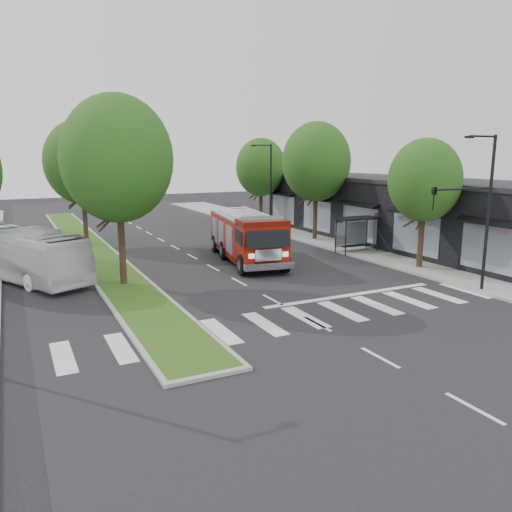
# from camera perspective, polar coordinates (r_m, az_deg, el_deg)

# --- Properties ---
(ground) EXTENTS (140.00, 140.00, 0.00)m
(ground) POSITION_cam_1_polar(r_m,az_deg,el_deg) (24.67, 1.91, -5.04)
(ground) COLOR black
(ground) RESTS_ON ground
(sidewalk_right) EXTENTS (5.00, 80.00, 0.15)m
(sidewalk_right) POSITION_cam_1_polar(r_m,az_deg,el_deg) (39.51, 11.08, 1.12)
(sidewalk_right) COLOR gray
(sidewalk_right) RESTS_ON ground
(median) EXTENTS (3.00, 50.00, 0.15)m
(median) POSITION_cam_1_polar(r_m,az_deg,el_deg) (39.79, -18.37, 0.82)
(median) COLOR gray
(median) RESTS_ON ground
(storefront_row) EXTENTS (8.00, 30.00, 5.00)m
(storefront_row) POSITION_cam_1_polar(r_m,az_deg,el_deg) (42.04, 16.11, 4.83)
(storefront_row) COLOR black
(storefront_row) RESTS_ON ground
(bus_shelter) EXTENTS (3.20, 1.60, 2.61)m
(bus_shelter) POSITION_cam_1_polar(r_m,az_deg,el_deg) (36.97, 11.33, 3.50)
(bus_shelter) COLOR black
(bus_shelter) RESTS_ON ground
(tree_right_near) EXTENTS (4.40, 4.40, 8.05)m
(tree_right_near) POSITION_cam_1_polar(r_m,az_deg,el_deg) (32.25, 18.72, 8.19)
(tree_right_near) COLOR black
(tree_right_near) RESTS_ON ground
(tree_right_mid) EXTENTS (5.60, 5.60, 9.72)m
(tree_right_mid) POSITION_cam_1_polar(r_m,az_deg,el_deg) (41.59, 6.92, 10.64)
(tree_right_mid) COLOR black
(tree_right_mid) RESTS_ON ground
(tree_right_far) EXTENTS (5.00, 5.00, 8.73)m
(tree_right_far) POSITION_cam_1_polar(r_m,az_deg,el_deg) (50.28, 0.57, 10.09)
(tree_right_far) COLOR black
(tree_right_far) RESTS_ON ground
(tree_median_near) EXTENTS (5.80, 5.80, 10.16)m
(tree_median_near) POSITION_cam_1_polar(r_m,az_deg,el_deg) (27.34, -15.58, 10.64)
(tree_median_near) COLOR black
(tree_median_near) RESTS_ON ground
(tree_median_far) EXTENTS (5.60, 5.60, 9.72)m
(tree_median_far) POSITION_cam_1_polar(r_m,az_deg,el_deg) (41.17, -19.34, 10.08)
(tree_median_far) COLOR black
(tree_median_far) RESTS_ON ground
(streetlight_right_near) EXTENTS (4.08, 0.22, 8.00)m
(streetlight_right_near) POSITION_cam_1_polar(r_m,az_deg,el_deg) (27.20, 23.95, 5.54)
(streetlight_right_near) COLOR black
(streetlight_right_near) RESTS_ON ground
(streetlight_right_far) EXTENTS (2.11, 0.20, 8.00)m
(streetlight_right_far) POSITION_cam_1_polar(r_m,az_deg,el_deg) (46.25, 1.54, 8.29)
(streetlight_right_far) COLOR black
(streetlight_right_far) RESTS_ON ground
(fire_engine) EXTENTS (4.54, 10.26, 3.44)m
(fire_engine) POSITION_cam_1_polar(r_m,az_deg,el_deg) (33.30, -1.09, 2.18)
(fire_engine) COLOR #500A04
(fire_engine) RESTS_ON ground
(city_bus) EXTENTS (6.79, 10.82, 3.00)m
(city_bus) POSITION_cam_1_polar(r_m,az_deg,el_deg) (31.38, -25.15, 0.24)
(city_bus) COLOR silver
(city_bus) RESTS_ON ground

